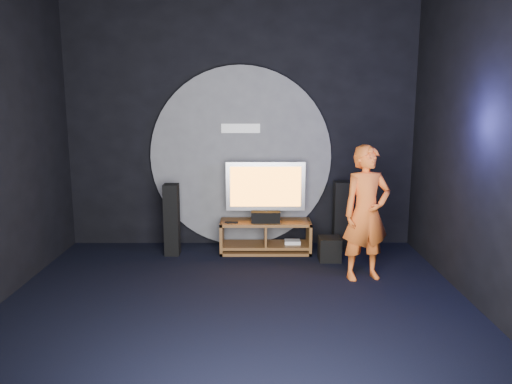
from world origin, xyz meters
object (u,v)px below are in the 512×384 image
media_console (266,238)px  tv (266,189)px  player (366,213)px  tower_speaker_left (172,220)px  tower_speaker_right (341,216)px  subwoofer (330,249)px

media_console → tv: tv is taller
tv → media_console: bearing=-83.5°
player → tower_speaker_left: bearing=145.0°
tower_speaker_right → tv: bearing=-178.7°
media_console → tv: (-0.01, 0.07, 0.70)m
media_console → subwoofer: size_ratio=4.01×
media_console → tower_speaker_left: (-1.30, -0.11, 0.30)m
media_console → player: 1.68m
subwoofer → tower_speaker_left: bearing=172.8°
tv → subwoofer: size_ratio=3.49×
subwoofer → player: (0.32, -0.67, 0.65)m
media_console → tower_speaker_left: bearing=-175.3°
player → media_console: bearing=123.8°
tower_speaker_left → media_console: bearing=4.7°
tower_speaker_right → player: player is taller
tv → tower_speaker_right: tv is taller
tower_speaker_left → subwoofer: (2.14, -0.27, -0.34)m
media_console → tower_speaker_left: 1.34m
tv → tower_speaker_right: 1.14m
media_console → tower_speaker_left: size_ratio=1.28×
subwoofer → player: player is taller
tv → tower_speaker_left: size_ratio=1.11×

